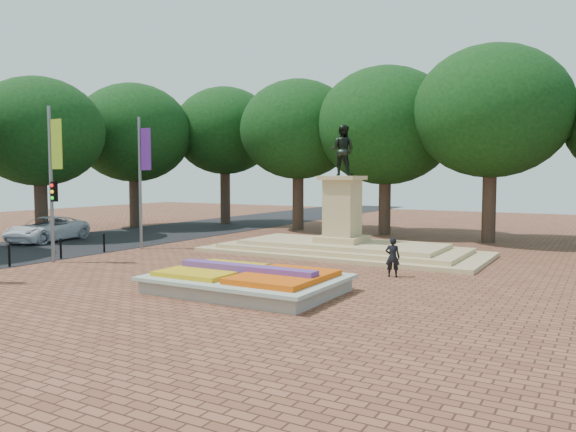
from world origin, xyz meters
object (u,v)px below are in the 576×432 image
Objects in this scene: flower_bed at (247,281)px; van at (46,229)px; pedestrian at (393,257)px; monument at (342,236)px.

flower_bed is 19.35m from van.
pedestrian is at bearing -12.88° from van.
monument reaches higher than van.
monument reaches higher than flower_bed.
flower_bed is 0.45× the size of monument.
pedestrian is (21.69, -0.90, 0.04)m from van.
monument is 9.08× the size of pedestrian.
van is (-18.38, 6.03, 0.36)m from flower_bed.
van is (-17.35, -3.97, -0.15)m from monument.
van is at bearing -15.33° from pedestrian.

